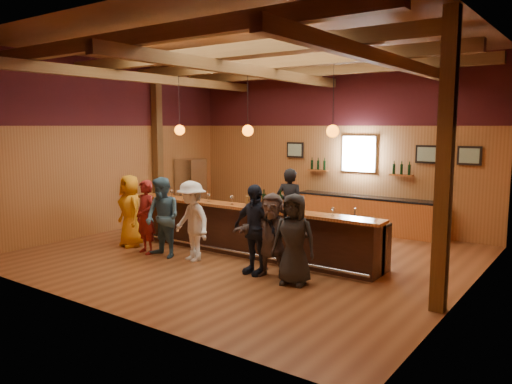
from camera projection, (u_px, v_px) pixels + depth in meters
room at (249, 106)px, 10.56m from camera, size 9.04×9.00×4.52m
bar_counter at (253, 230)px, 10.98m from camera, size 6.30×1.07×1.11m
back_bar_cabinet at (368, 214)px, 13.19m from camera, size 4.00×0.52×0.95m
window at (359, 154)px, 13.39m from camera, size 0.95×0.09×0.95m
framed_pictures at (390, 153)px, 12.88m from camera, size 5.35×0.05×0.45m
wine_shelves at (358, 170)px, 13.39m from camera, size 3.00×0.18×0.30m
pendant_lights at (248, 130)px, 10.58m from camera, size 4.24×0.24×1.37m
stainless_fridge at (191, 188)px, 15.28m from camera, size 0.70×0.70×1.80m
customer_orange at (130, 211)px, 11.59m from camera, size 0.94×0.74×1.68m
customer_redvest at (146, 217)px, 10.95m from camera, size 0.66×0.50×1.63m
customer_denim at (163, 218)px, 10.61m from camera, size 0.90×0.74×1.72m
customer_white at (192, 221)px, 10.33m from camera, size 1.21×0.88×1.68m
customer_navy at (255, 229)px, 9.42m from camera, size 1.05×0.53×1.72m
customer_brown at (272, 235)px, 9.27m from camera, size 1.54×0.87×1.58m
customer_dark at (294, 239)px, 8.80m from camera, size 0.89×0.68×1.63m
bartender at (290, 206)px, 11.77m from camera, size 0.74×0.57×1.82m
ice_bucket at (250, 201)px, 10.56m from camera, size 0.20×0.20×0.22m
bottle_a at (264, 200)px, 10.50m from camera, size 0.08×0.08×0.37m
bottle_b at (281, 201)px, 10.22m from camera, size 0.08×0.08×0.39m
glass_a at (160, 191)px, 12.10m from camera, size 0.08×0.08×0.18m
glass_b at (172, 192)px, 11.82m from camera, size 0.09×0.09×0.19m
glass_c at (187, 193)px, 11.69m from camera, size 0.08×0.08×0.18m
glass_d at (209, 196)px, 11.21m from camera, size 0.08×0.08×0.19m
glass_e at (232, 198)px, 10.82m from camera, size 0.09×0.09×0.20m
glass_f at (268, 202)px, 10.31m from camera, size 0.07×0.07×0.17m
glass_g at (300, 206)px, 9.88m from camera, size 0.07×0.07×0.16m
glass_h at (333, 210)px, 9.41m from camera, size 0.08×0.08×0.17m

